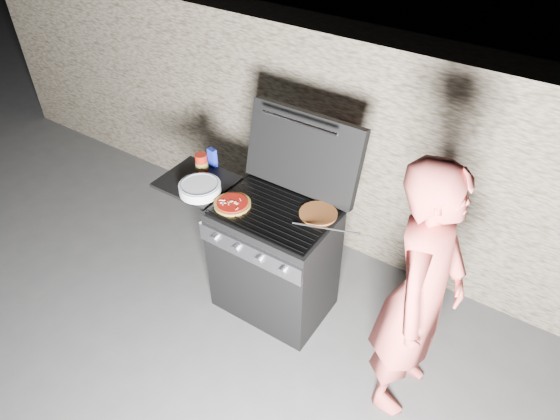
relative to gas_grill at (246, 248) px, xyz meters
The scene contains 10 objects.
ground 0.52m from the gas_grill, ahead, with size 50.00×50.00×0.00m, color #404040.
stone_wall 1.17m from the gas_grill, 76.61° to the left, with size 8.00×0.35×1.80m, color gray.
gas_grill is the anchor object (origin of this frame).
pizza_topped 0.48m from the gas_grill, 103.17° to the right, with size 0.25×0.25×0.03m, color #E3AF6A, non-canonical shape.
pizza_plain 0.70m from the gas_grill, 15.52° to the left, with size 0.25×0.25×0.01m, color #B46735.
sauce_jar 0.70m from the gas_grill, 165.57° to the left, with size 0.09×0.09×0.14m, color #A51D0F.
blue_carton 0.71m from the gas_grill, 154.22° to the left, with size 0.07×0.04×0.14m, color #1729BE.
plate_stack 0.58m from the gas_grill, 163.15° to the right, with size 0.29×0.29×0.07m, color white.
person 1.40m from the gas_grill, ahead, with size 0.65×0.42×1.77m, color #D2544C.
tongs 0.81m from the gas_grill, ahead, with size 0.01×0.01×0.45m, color black.
Camera 1 is at (1.43, -2.10, 3.00)m, focal length 32.00 mm.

